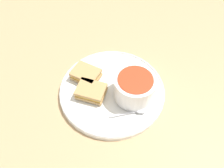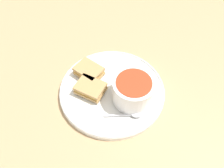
{
  "view_description": "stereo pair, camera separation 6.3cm",
  "coord_description": "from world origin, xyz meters",
  "px_view_note": "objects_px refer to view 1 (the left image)",
  "views": [
    {
      "loc": [
        0.12,
        0.36,
        0.55
      ],
      "look_at": [
        0.0,
        0.0,
        0.04
      ],
      "focal_mm": 35.0,
      "sensor_mm": 36.0,
      "label": 1
    },
    {
      "loc": [
        0.06,
        0.37,
        0.55
      ],
      "look_at": [
        0.0,
        0.0,
        0.04
      ],
      "focal_mm": 35.0,
      "sensor_mm": 36.0,
      "label": 2
    }
  ],
  "objects_px": {
    "sandwich_half_far": "(91,91)",
    "spoon": "(139,110)",
    "soup_bowl": "(134,87)",
    "sandwich_half_near": "(86,74)"
  },
  "relations": [
    {
      "from": "spoon",
      "to": "sandwich_half_far",
      "type": "height_order",
      "value": "sandwich_half_far"
    },
    {
      "from": "soup_bowl",
      "to": "spoon",
      "type": "height_order",
      "value": "soup_bowl"
    },
    {
      "from": "soup_bowl",
      "to": "sandwich_half_near",
      "type": "relative_size",
      "value": 1.14
    },
    {
      "from": "sandwich_half_far",
      "to": "spoon",
      "type": "bearing_deg",
      "value": 138.24
    },
    {
      "from": "soup_bowl",
      "to": "spoon",
      "type": "relative_size",
      "value": 1.12
    },
    {
      "from": "sandwich_half_near",
      "to": "sandwich_half_far",
      "type": "relative_size",
      "value": 0.99
    },
    {
      "from": "soup_bowl",
      "to": "sandwich_half_near",
      "type": "height_order",
      "value": "soup_bowl"
    },
    {
      "from": "soup_bowl",
      "to": "spoon",
      "type": "bearing_deg",
      "value": 83.69
    },
    {
      "from": "sandwich_half_far",
      "to": "soup_bowl",
      "type": "bearing_deg",
      "value": 159.94
    },
    {
      "from": "soup_bowl",
      "to": "sandwich_half_far",
      "type": "height_order",
      "value": "soup_bowl"
    }
  ]
}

